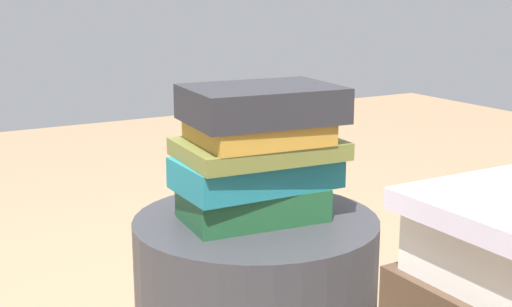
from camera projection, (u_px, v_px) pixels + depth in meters
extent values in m
cube|color=#1E512D|center=(254.00, 204.00, 1.32)|extent=(0.27, 0.18, 0.06)
cube|color=#1E727F|center=(257.00, 173.00, 1.31)|extent=(0.29, 0.17, 0.06)
cube|color=olive|center=(258.00, 148.00, 1.30)|extent=(0.30, 0.22, 0.03)
cube|color=#B7842D|center=(256.00, 131.00, 1.28)|extent=(0.24, 0.21, 0.04)
cube|color=#28282D|center=(262.00, 104.00, 1.27)|extent=(0.29, 0.22, 0.06)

